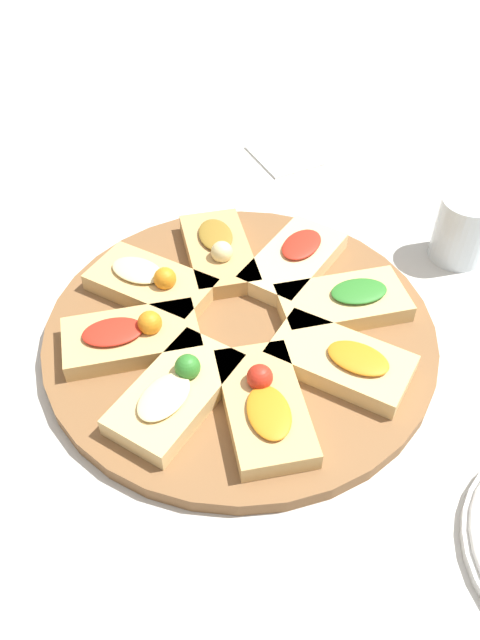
# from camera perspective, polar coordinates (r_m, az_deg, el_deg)

# --- Properties ---
(ground_plane) EXTENTS (3.00, 3.00, 0.00)m
(ground_plane) POSITION_cam_1_polar(r_m,az_deg,el_deg) (0.71, 0.00, -1.57)
(ground_plane) COLOR beige
(serving_board) EXTENTS (0.44, 0.44, 0.02)m
(serving_board) POSITION_cam_1_polar(r_m,az_deg,el_deg) (0.71, 0.00, -1.10)
(serving_board) COLOR brown
(serving_board) RESTS_ON ground_plane
(focaccia_slice_0) EXTENTS (0.13, 0.16, 0.04)m
(focaccia_slice_0) POSITION_cam_1_polar(r_m,az_deg,el_deg) (0.63, -5.87, -6.53)
(focaccia_slice_0) COLOR #DBB775
(focaccia_slice_0) RESTS_ON serving_board
(focaccia_slice_1) EXTENTS (0.16, 0.12, 0.04)m
(focaccia_slice_1) POSITION_cam_1_polar(r_m,az_deg,el_deg) (0.62, 2.23, -7.73)
(focaccia_slice_1) COLOR tan
(focaccia_slice_1) RESTS_ON serving_board
(focaccia_slice_2) EXTENTS (0.16, 0.13, 0.03)m
(focaccia_slice_2) POSITION_cam_1_polar(r_m,az_deg,el_deg) (0.66, 9.27, -3.66)
(focaccia_slice_2) COLOR #DBB775
(focaccia_slice_2) RESTS_ON serving_board
(focaccia_slice_3) EXTENTS (0.12, 0.16, 0.03)m
(focaccia_slice_3) POSITION_cam_1_polar(r_m,az_deg,el_deg) (0.72, 9.47, 1.65)
(focaccia_slice_3) COLOR #DBB775
(focaccia_slice_3) RESTS_ON serving_board
(focaccia_slice_4) EXTENTS (0.13, 0.16, 0.03)m
(focaccia_slice_4) POSITION_cam_1_polar(r_m,az_deg,el_deg) (0.77, 4.98, 5.50)
(focaccia_slice_4) COLOR #E5C689
(focaccia_slice_4) RESTS_ON serving_board
(focaccia_slice_5) EXTENTS (0.16, 0.12, 0.04)m
(focaccia_slice_5) POSITION_cam_1_polar(r_m,az_deg,el_deg) (0.78, -1.97, 6.30)
(focaccia_slice_5) COLOR tan
(focaccia_slice_5) RESTS_ON serving_board
(focaccia_slice_6) EXTENTS (0.16, 0.13, 0.04)m
(focaccia_slice_6) POSITION_cam_1_polar(r_m,az_deg,el_deg) (0.74, -8.15, 3.39)
(focaccia_slice_6) COLOR tan
(focaccia_slice_6) RESTS_ON serving_board
(focaccia_slice_7) EXTENTS (0.12, 0.16, 0.04)m
(focaccia_slice_7) POSITION_cam_1_polar(r_m,az_deg,el_deg) (0.68, -9.90, -1.50)
(focaccia_slice_7) COLOR tan
(focaccia_slice_7) RESTS_ON serving_board
(water_glass) EXTENTS (0.07, 0.07, 0.09)m
(water_glass) POSITION_cam_1_polar(r_m,az_deg,el_deg) (0.84, 19.67, 7.83)
(water_glass) COLOR silver
(water_glass) RESTS_ON ground_plane
(napkin_stack) EXTENTS (0.11, 0.10, 0.01)m
(napkin_stack) POSITION_cam_1_polar(r_m,az_deg,el_deg) (1.02, 4.03, 14.84)
(napkin_stack) COLOR white
(napkin_stack) RESTS_ON ground_plane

